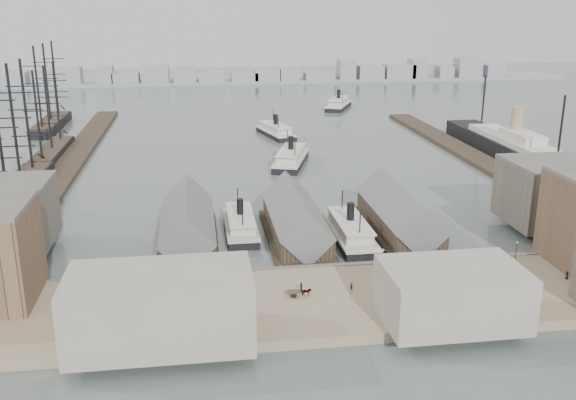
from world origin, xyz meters
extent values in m
plane|color=#4A5653|center=(0.00, 0.00, 0.00)|extent=(900.00, 900.00, 0.00)
cube|color=#857459|center=(0.00, -20.00, 1.00)|extent=(180.00, 30.00, 2.00)
cube|color=#59544C|center=(0.00, -5.20, 1.15)|extent=(180.00, 1.20, 2.30)
cube|color=#2D231C|center=(-68.00, 100.00, 0.80)|extent=(10.00, 220.00, 1.60)
cube|color=#2D231C|center=(78.00, 90.00, 0.80)|extent=(10.00, 180.00, 1.60)
cube|color=#2D231C|center=(-26.00, 16.00, 0.60)|extent=(14.00, 42.00, 1.20)
cube|color=#2D231C|center=(-26.00, 17.00, 3.70)|extent=(12.00, 36.00, 5.00)
cube|color=#59595B|center=(-26.00, 17.00, 6.30)|extent=(12.60, 37.00, 12.60)
cube|color=#2D231C|center=(0.00, 16.00, 0.60)|extent=(14.00, 42.00, 1.20)
cube|color=#2D231C|center=(0.00, 17.00, 3.70)|extent=(12.00, 36.00, 5.00)
cube|color=#59595B|center=(0.00, 17.00, 6.30)|extent=(12.60, 37.00, 12.60)
cube|color=#2D231C|center=(26.00, 16.00, 0.60)|extent=(14.00, 42.00, 1.20)
cube|color=#2D231C|center=(26.00, 17.00, 3.70)|extent=(12.00, 36.00, 5.00)
cube|color=#59595B|center=(26.00, 17.00, 6.30)|extent=(12.60, 37.00, 12.60)
cube|color=#60564C|center=(68.00, 15.00, 9.50)|extent=(28.00, 20.00, 15.00)
cube|color=gray|center=(20.00, -32.00, 7.00)|extent=(24.00, 16.00, 10.00)
cube|color=gray|center=(-30.00, -32.00, 8.00)|extent=(30.00, 16.00, 12.00)
cylinder|color=black|center=(-45.00, -7.00, 3.80)|extent=(0.16, 0.16, 3.60)
sphere|color=beige|center=(-45.00, -7.00, 5.70)|extent=(0.44, 0.44, 0.44)
cylinder|color=black|center=(-15.00, -7.00, 3.80)|extent=(0.16, 0.16, 3.60)
sphere|color=beige|center=(-15.00, -7.00, 5.70)|extent=(0.44, 0.44, 0.44)
cylinder|color=black|center=(15.00, -7.00, 3.80)|extent=(0.16, 0.16, 3.60)
sphere|color=beige|center=(15.00, -7.00, 5.70)|extent=(0.44, 0.44, 0.44)
cylinder|color=black|center=(45.00, -7.00, 3.80)|extent=(0.16, 0.16, 3.60)
sphere|color=beige|center=(45.00, -7.00, 5.70)|extent=(0.44, 0.44, 0.44)
cube|color=gray|center=(0.00, 340.00, 1.00)|extent=(500.00, 40.00, 2.00)
cube|color=gray|center=(-145.16, 330.00, 5.14)|extent=(20.65, 14.00, 10.28)
cube|color=gray|center=(-123.57, 330.00, 3.62)|extent=(14.71, 14.00, 7.23)
cube|color=gray|center=(-107.98, 330.00, 6.62)|extent=(17.63, 14.00, 13.23)
cube|color=gray|center=(-83.49, 330.00, 6.79)|extent=(10.74, 14.00, 13.58)
cube|color=gray|center=(-69.86, 330.00, 4.32)|extent=(18.06, 14.00, 8.64)
cube|color=gray|center=(-49.92, 330.00, 6.64)|extent=(18.55, 14.00, 13.29)
cube|color=gray|center=(-29.70, 330.00, 6.24)|extent=(15.33, 14.00, 12.47)
cube|color=gray|center=(-11.29, 330.00, 4.36)|extent=(17.56, 14.00, 8.72)
cube|color=gray|center=(11.96, 330.00, 3.82)|extent=(18.76, 14.00, 7.63)
cube|color=gray|center=(27.85, 330.00, 5.17)|extent=(17.61, 14.00, 10.35)
cube|color=gray|center=(44.04, 330.00, 5.15)|extent=(13.38, 14.00, 10.30)
cube|color=gray|center=(65.61, 330.00, 3.38)|extent=(20.73, 14.00, 6.75)
cube|color=gray|center=(85.69, 330.00, 7.79)|extent=(11.51, 14.00, 15.57)
cube|color=gray|center=(103.47, 330.00, 5.63)|extent=(18.17, 14.00, 11.26)
cube|color=gray|center=(125.20, 330.00, 5.92)|extent=(21.81, 14.00, 11.83)
cube|color=gray|center=(139.05, 330.00, 7.75)|extent=(11.12, 14.00, 15.50)
cube|color=gray|center=(159.69, 330.00, 5.14)|extent=(10.90, 14.00, 10.29)
cube|color=gray|center=(177.90, 330.00, 7.86)|extent=(17.95, 14.00, 15.72)
cube|color=gray|center=(197.92, 330.00, 5.26)|extent=(14.21, 14.00, 10.51)
cube|color=black|center=(-13.00, 23.88, 0.83)|extent=(7.41, 25.92, 1.67)
cube|color=beige|center=(-13.00, 23.88, 2.04)|extent=(7.78, 25.92, 0.46)
cube|color=beige|center=(-13.00, 23.88, 3.33)|extent=(6.02, 18.51, 2.04)
cube|color=beige|center=(-13.00, 23.88, 4.63)|extent=(6.48, 20.36, 0.37)
cylinder|color=black|center=(-13.00, 23.88, 6.66)|extent=(1.67, 1.67, 4.17)
cylinder|color=black|center=(-13.00, 32.21, 6.48)|extent=(0.28, 0.28, 5.55)
cylinder|color=black|center=(-13.00, 15.55, 6.48)|extent=(0.28, 0.28, 5.55)
cube|color=black|center=(13.00, 14.32, 0.91)|extent=(8.06, 28.21, 1.81)
cube|color=beige|center=(13.00, 14.32, 2.22)|extent=(8.46, 28.21, 0.50)
cube|color=beige|center=(13.00, 14.32, 3.63)|extent=(6.55, 20.15, 2.22)
cube|color=beige|center=(13.00, 14.32, 5.04)|extent=(7.05, 22.16, 0.40)
cylinder|color=black|center=(13.00, 14.32, 7.25)|extent=(1.81, 1.81, 4.53)
cylinder|color=black|center=(13.00, 23.39, 7.05)|extent=(0.30, 0.30, 6.04)
cylinder|color=black|center=(13.00, 5.25, 7.05)|extent=(0.30, 0.30, 6.04)
cube|color=black|center=(9.87, 91.22, 0.98)|extent=(17.40, 31.55, 1.95)
cube|color=beige|center=(9.87, 91.22, 2.38)|extent=(17.81, 31.68, 0.54)
cube|color=beige|center=(9.87, 91.22, 3.90)|extent=(13.24, 22.79, 2.38)
cube|color=beige|center=(9.87, 91.22, 5.42)|extent=(14.41, 25.02, 0.43)
cylinder|color=black|center=(9.87, 91.22, 7.80)|extent=(1.95, 1.95, 4.88)
cylinder|color=black|center=(9.87, 100.98, 7.59)|extent=(0.33, 0.33, 6.50)
cylinder|color=black|center=(9.87, 81.47, 7.59)|extent=(0.33, 0.33, 6.50)
cube|color=black|center=(10.77, 141.81, 0.91)|extent=(14.70, 29.33, 1.81)
cube|color=beige|center=(10.77, 141.81, 2.22)|extent=(15.09, 29.43, 0.50)
cube|color=beige|center=(10.77, 141.81, 3.63)|extent=(11.27, 21.14, 2.22)
cube|color=beige|center=(10.77, 141.81, 5.04)|extent=(12.25, 23.22, 0.40)
cylinder|color=black|center=(10.77, 141.81, 7.26)|extent=(1.81, 1.81, 4.53)
cylinder|color=black|center=(10.77, 150.88, 7.05)|extent=(0.30, 0.30, 6.05)
cylinder|color=black|center=(10.77, 132.74, 7.05)|extent=(0.30, 0.30, 6.05)
cube|color=black|center=(53.75, 211.10, 0.98)|extent=(20.32, 31.30, 1.95)
cube|color=beige|center=(53.75, 211.10, 2.39)|extent=(20.72, 31.47, 0.54)
cube|color=beige|center=(53.75, 211.10, 3.91)|extent=(15.29, 22.70, 2.39)
cube|color=beige|center=(53.75, 211.10, 5.43)|extent=(16.67, 24.91, 0.43)
cylinder|color=black|center=(53.75, 211.10, 7.82)|extent=(1.95, 1.95, 4.89)
cylinder|color=black|center=(53.75, 220.87, 7.60)|extent=(0.33, 0.33, 6.51)
cylinder|color=black|center=(53.75, 201.33, 7.60)|extent=(0.33, 0.33, 6.51)
cube|color=black|center=(-76.04, 59.28, 1.89)|extent=(9.46, 65.20, 3.79)
cube|color=#2D231C|center=(-76.04, 59.28, 4.10)|extent=(8.94, 58.68, 0.63)
cylinder|color=black|center=(-76.04, 66.88, 21.03)|extent=(0.84, 0.84, 35.76)
cylinder|color=black|center=(-76.04, 82.10, 21.03)|extent=(0.84, 0.84, 35.76)
cube|color=black|center=(-76.55, 114.75, 1.64)|extent=(8.21, 47.46, 3.29)
cube|color=#2D231C|center=(-76.55, 114.75, 3.56)|extent=(7.76, 42.71, 0.55)
cylinder|color=black|center=(-76.55, 98.14, 18.25)|extent=(0.73, 0.73, 31.03)
cylinder|color=black|center=(-76.55, 114.75, 18.25)|extent=(0.73, 0.73, 31.03)
cylinder|color=black|center=(-76.55, 131.36, 18.25)|extent=(0.73, 0.73, 31.03)
cube|color=black|center=(-88.60, 173.48, 1.86)|extent=(9.28, 51.58, 3.71)
cube|color=#2D231C|center=(-88.60, 173.48, 4.02)|extent=(8.77, 46.42, 0.62)
cylinder|color=black|center=(-88.60, 155.43, 20.63)|extent=(0.83, 0.83, 35.07)
cylinder|color=black|center=(-88.60, 173.48, 20.63)|extent=(0.83, 0.83, 35.07)
cylinder|color=black|center=(-88.60, 191.53, 20.63)|extent=(0.83, 0.83, 35.07)
cube|color=black|center=(92.00, 87.06, 3.08)|extent=(13.33, 97.42, 6.15)
cube|color=beige|center=(92.00, 87.06, 7.18)|extent=(11.28, 56.40, 2.05)
cube|color=beige|center=(92.00, 81.93, 9.74)|extent=(8.20, 20.51, 3.08)
cylinder|color=tan|center=(92.00, 87.06, 14.36)|extent=(4.51, 4.51, 10.25)
cube|color=black|center=(29.11, -14.63, 2.41)|extent=(3.63, 9.96, 0.82)
cube|color=#2B3426|center=(29.11, -14.63, 4.15)|extent=(3.79, 10.48, 2.66)
cube|color=#59595B|center=(29.11, -14.63, 5.64)|extent=(4.05, 10.92, 0.31)
imported|color=black|center=(-32.70, -16.96, 2.72)|extent=(1.67, 1.60, 1.44)
cube|color=#3F2D21|center=(-35.07, -18.03, 2.90)|extent=(2.99, 2.44, 0.25)
cylinder|color=black|center=(-34.79, -18.67, 2.55)|extent=(1.04, 0.53, 1.10)
cylinder|color=black|center=(-35.36, -17.39, 2.55)|extent=(1.04, 0.53, 1.10)
imported|color=black|center=(-3.42, -18.78, 2.75)|extent=(1.79, 0.85, 1.49)
cube|color=#3F2D21|center=(-6.02, -18.84, 2.90)|extent=(2.63, 1.56, 0.25)
cylinder|color=black|center=(-6.00, -19.54, 2.55)|extent=(1.10, 0.11, 1.10)
cylinder|color=black|center=(-6.03, -18.14, 2.55)|extent=(1.10, 0.11, 1.10)
imported|color=black|center=(27.94, -18.57, 2.75)|extent=(1.85, 1.93, 1.50)
cube|color=#3F2D21|center=(25.68, -17.28, 2.90)|extent=(3.00, 2.59, 0.25)
cylinder|color=black|center=(25.33, -17.89, 2.55)|extent=(0.99, 0.62, 1.10)
cylinder|color=black|center=(26.03, -16.67, 2.55)|extent=(0.99, 0.62, 1.10)
imported|color=black|center=(-43.94, -10.64, 2.89)|extent=(0.72, 0.59, 1.77)
imported|color=black|center=(-35.46, -18.93, 2.88)|extent=(0.73, 0.90, 1.76)
imported|color=black|center=(-18.79, -9.46, 2.81)|extent=(1.19, 0.94, 1.61)
imported|color=black|center=(-21.29, -24.20, 2.78)|extent=(0.98, 0.58, 1.57)
imported|color=black|center=(-4.11, -16.73, 2.92)|extent=(0.87, 1.04, 1.83)
imported|color=black|center=(5.53, -18.03, 2.87)|extent=(0.76, 0.79, 1.74)
imported|color=black|center=(26.10, -10.69, 2.89)|extent=(0.69, 0.87, 1.77)
imported|color=black|center=(26.34, -23.31, 2.81)|extent=(1.07, 0.64, 1.62)
imported|color=black|center=(40.47, -9.72, 2.81)|extent=(0.98, 0.92, 1.62)
imported|color=black|center=(50.02, -18.73, 2.84)|extent=(0.87, 0.98, 1.67)
camera|label=1|loc=(-22.87, -128.67, 55.84)|focal=40.00mm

